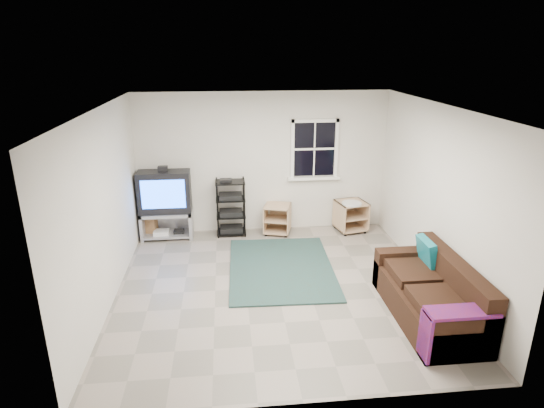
{
  "coord_description": "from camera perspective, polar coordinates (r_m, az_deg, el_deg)",
  "views": [
    {
      "loc": [
        -0.68,
        -5.84,
        3.34
      ],
      "look_at": [
        -0.03,
        0.4,
        1.16
      ],
      "focal_mm": 30.0,
      "sensor_mm": 36.0,
      "label": 1
    }
  ],
  "objects": [
    {
      "name": "paper_bag",
      "position": [
        8.7,
        -15.26,
        -2.56
      ],
      "size": [
        0.34,
        0.26,
        0.43
      ],
      "primitive_type": "cube",
      "rotation": [
        0.0,
        0.0,
        -0.23
      ],
      "color": "#9A6545",
      "rests_on": "ground"
    },
    {
      "name": "side_table_left",
      "position": [
        8.54,
        0.72,
        -1.71
      ],
      "size": [
        0.58,
        0.58,
        0.55
      ],
      "rotation": [
        0.0,
        0.0,
        -0.27
      ],
      "color": "tan",
      "rests_on": "ground"
    },
    {
      "name": "room",
      "position": [
        8.48,
        5.33,
        6.4
      ],
      "size": [
        4.6,
        4.62,
        4.6
      ],
      "color": "gray",
      "rests_on": "ground"
    },
    {
      "name": "shag_rug",
      "position": [
        7.29,
        1.15,
        -7.98
      ],
      "size": [
        1.69,
        2.28,
        0.03
      ],
      "primitive_type": "cube",
      "rotation": [
        0.0,
        0.0,
        -0.03
      ],
      "color": "black",
      "rests_on": "ground"
    },
    {
      "name": "sofa",
      "position": [
        6.29,
        19.37,
        -10.84
      ],
      "size": [
        0.85,
        1.91,
        0.87
      ],
      "color": "black",
      "rests_on": "ground"
    },
    {
      "name": "av_rack",
      "position": [
        8.43,
        -5.17,
        -0.85
      ],
      "size": [
        0.53,
        0.39,
        1.07
      ],
      "color": "black",
      "rests_on": "ground"
    },
    {
      "name": "tv_unit",
      "position": [
        8.38,
        -13.25,
        0.6
      ],
      "size": [
        0.92,
        0.46,
        1.35
      ],
      "color": "#9C9BA3",
      "rests_on": "ground"
    },
    {
      "name": "side_table_right",
      "position": [
        8.75,
        9.77,
        -1.19
      ],
      "size": [
        0.62,
        0.62,
        0.6
      ],
      "rotation": [
        0.0,
        0.0,
        0.21
      ],
      "color": "tan",
      "rests_on": "ground"
    }
  ]
}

